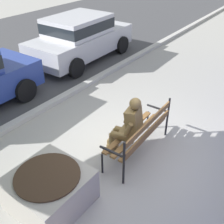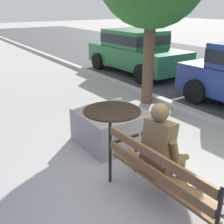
% 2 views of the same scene
% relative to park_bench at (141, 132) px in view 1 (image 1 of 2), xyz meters
% --- Properties ---
extents(ground_plane, '(80.00, 80.00, 0.00)m').
position_rel_park_bench_xyz_m(ground_plane, '(-0.15, 0.00, -0.54)').
color(ground_plane, '#9E9B93').
extents(curb_stone, '(60.00, 0.20, 0.12)m').
position_rel_park_bench_xyz_m(curb_stone, '(-0.15, 2.90, -0.48)').
color(curb_stone, '#B2AFA8').
rests_on(curb_stone, ground).
extents(park_bench, '(1.81, 0.58, 0.95)m').
position_rel_park_bench_xyz_m(park_bench, '(0.00, 0.00, 0.00)').
color(park_bench, brown).
rests_on(park_bench, ground).
extents(bronze_statue_seated, '(0.59, 0.84, 1.37)m').
position_rel_park_bench_xyz_m(bronze_statue_seated, '(-0.19, 0.21, 0.12)').
color(bronze_statue_seated, brown).
rests_on(bronze_statue_seated, ground).
extents(concrete_planter, '(1.16, 1.16, 0.64)m').
position_rel_park_bench_xyz_m(concrete_planter, '(-1.94, 0.54, -0.23)').
color(concrete_planter, gray).
rests_on(concrete_planter, ground).
extents(parked_car_silver, '(4.15, 2.01, 1.56)m').
position_rel_park_bench_xyz_m(parked_car_silver, '(3.21, 4.45, 0.30)').
color(parked_car_silver, '#B7B7BC').
rests_on(parked_car_silver, ground).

